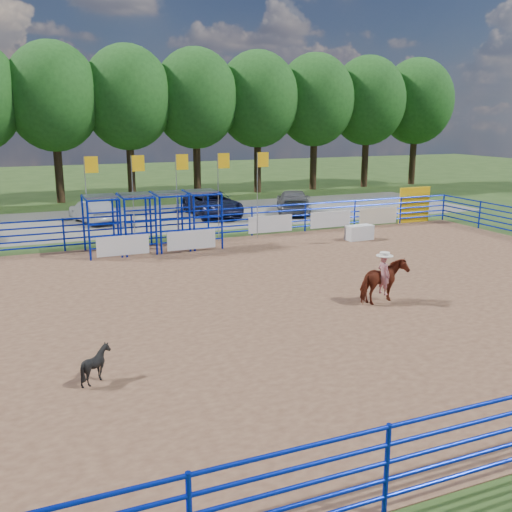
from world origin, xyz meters
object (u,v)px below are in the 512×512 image
Objects in this scene: announcer_table at (359,233)px; car_d at (293,201)px; car_b at (92,211)px; car_c at (213,204)px; horse_and_rider at (383,278)px; calf at (96,364)px.

announcer_table is 8.65m from car_d.
car_b is 7.05m from car_c.
announcer_table is at bearing 123.99° from car_b.
car_c reaches higher than car_d.
car_d reaches higher than announcer_table.
car_d is (0.66, 8.62, 0.34)m from announcer_table.
horse_and_rider reaches higher than calf.
car_c is (9.48, 20.31, 0.32)m from calf.
horse_and_rider is (-4.62, -8.62, 0.45)m from announcer_table.
car_d reaches higher than car_b.
horse_and_rider is at bearing -118.18° from announcer_table.
car_b is (-6.77, 18.45, -0.17)m from horse_and_rider.
car_b is 0.74× the size of car_c.
announcer_table is at bearing 61.82° from horse_and_rider.
car_c reaches higher than car_b.
announcer_table is 0.27× the size of car_d.
calf is 0.15× the size of car_c.
announcer_table is at bearing -49.76° from calf.
car_b reaches higher than calf.
car_c is 5.08m from car_d.
car_c reaches higher than announcer_table.
calf is (-9.22, -2.26, -0.40)m from horse_and_rider.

